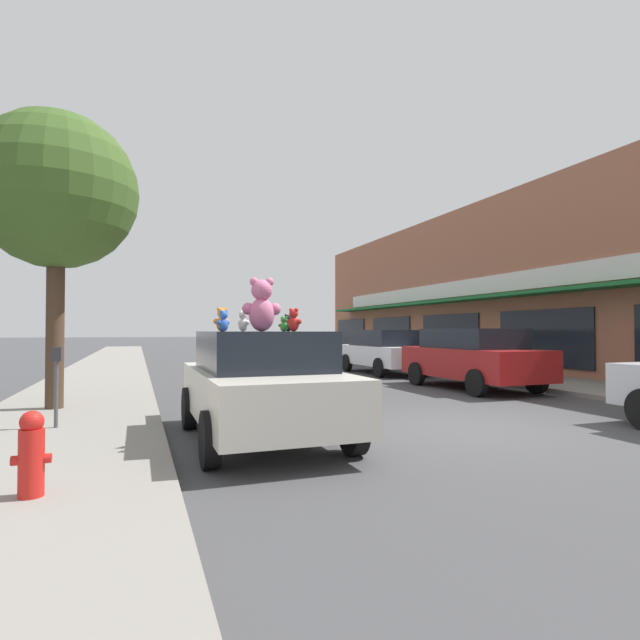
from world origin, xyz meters
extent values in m
plane|color=#424244|center=(0.00, 0.00, 0.00)|extent=(260.00, 260.00, 0.00)
cube|color=gray|center=(-6.50, 0.00, 0.06)|extent=(3.15, 90.00, 0.12)
cube|color=#9E6047|center=(15.66, 9.36, 3.55)|extent=(15.17, 33.54, 7.09)
cube|color=#19662D|center=(7.56, 9.36, 2.97)|extent=(1.03, 28.18, 0.12)
cube|color=silver|center=(8.03, 9.36, 3.52)|extent=(0.08, 26.83, 0.70)
cube|color=black|center=(8.04, 6.57, 1.40)|extent=(0.06, 4.25, 2.00)
cube|color=black|center=(8.04, 12.16, 1.40)|extent=(0.06, 4.25, 2.00)
cube|color=black|center=(8.04, 17.75, 1.40)|extent=(0.06, 4.25, 2.00)
cube|color=black|center=(8.04, 23.34, 1.40)|extent=(0.06, 4.25, 2.00)
cube|color=beige|center=(-3.56, 0.23, 0.71)|extent=(1.92, 4.17, 0.72)
cube|color=black|center=(-3.56, 0.23, 1.35)|extent=(1.69, 2.29, 0.58)
cylinder|color=black|center=(-4.50, 1.52, 0.35)|extent=(0.20, 0.70, 0.70)
cylinder|color=black|center=(-2.62, 1.52, 0.35)|extent=(0.20, 0.70, 0.70)
cylinder|color=black|center=(-4.50, -1.06, 0.35)|extent=(0.20, 0.70, 0.70)
cylinder|color=black|center=(-2.63, -1.07, 0.35)|extent=(0.20, 0.70, 0.70)
ellipsoid|color=pink|center=(-3.54, 0.31, 1.90)|extent=(0.44, 0.39, 0.51)
sphere|color=pink|center=(-3.54, 0.31, 2.27)|extent=(0.37, 0.37, 0.32)
sphere|color=pink|center=(-3.43, 0.29, 2.40)|extent=(0.16, 0.16, 0.14)
sphere|color=pink|center=(-3.66, 0.33, 2.40)|extent=(0.16, 0.16, 0.14)
sphere|color=#FFA3DA|center=(-3.52, 0.45, 2.26)|extent=(0.14, 0.14, 0.12)
sphere|color=pink|center=(-3.33, 0.31, 1.99)|extent=(0.21, 0.21, 0.19)
sphere|color=pink|center=(-3.74, 0.37, 1.99)|extent=(0.21, 0.21, 0.19)
ellipsoid|color=black|center=(-3.22, -0.02, 1.72)|extent=(0.12, 0.10, 0.16)
sphere|color=black|center=(-3.22, -0.02, 1.84)|extent=(0.10, 0.10, 0.10)
sphere|color=black|center=(-3.18, -0.02, 1.88)|extent=(0.04, 0.04, 0.04)
sphere|color=black|center=(-3.25, -0.02, 1.88)|extent=(0.04, 0.04, 0.04)
sphere|color=#3A3A3D|center=(-3.22, 0.02, 1.83)|extent=(0.04, 0.04, 0.04)
sphere|color=black|center=(-3.15, -0.01, 1.75)|extent=(0.06, 0.06, 0.06)
sphere|color=black|center=(-3.28, -0.01, 1.75)|extent=(0.06, 0.06, 0.06)
ellipsoid|color=green|center=(-3.32, -0.18, 1.71)|extent=(0.14, 0.14, 0.14)
sphere|color=green|center=(-3.32, -0.18, 1.81)|extent=(0.12, 0.12, 0.09)
sphere|color=green|center=(-3.30, -0.20, 1.85)|extent=(0.05, 0.05, 0.04)
sphere|color=green|center=(-3.34, -0.15, 1.85)|extent=(0.05, 0.05, 0.04)
sphere|color=#5ADA6D|center=(-3.29, -0.15, 1.81)|extent=(0.05, 0.05, 0.03)
sphere|color=green|center=(-3.28, -0.22, 1.74)|extent=(0.07, 0.07, 0.05)
sphere|color=green|center=(-3.35, -0.13, 1.74)|extent=(0.07, 0.07, 0.05)
ellipsoid|color=red|center=(-3.24, -0.38, 1.74)|extent=(0.20, 0.21, 0.21)
sphere|color=red|center=(-3.24, -0.38, 1.90)|extent=(0.18, 0.18, 0.13)
sphere|color=red|center=(-3.21, -0.42, 1.95)|extent=(0.08, 0.08, 0.06)
sphere|color=red|center=(-3.27, -0.34, 1.95)|extent=(0.08, 0.08, 0.06)
sphere|color=#FF4741|center=(-3.20, -0.35, 1.89)|extent=(0.07, 0.07, 0.05)
sphere|color=red|center=(-3.18, -0.44, 1.78)|extent=(0.11, 0.11, 0.08)
sphere|color=red|center=(-3.29, -0.31, 1.78)|extent=(0.11, 0.11, 0.08)
ellipsoid|color=blue|center=(-4.25, -0.45, 1.73)|extent=(0.18, 0.17, 0.18)
sphere|color=blue|center=(-4.25, -0.45, 1.86)|extent=(0.16, 0.16, 0.11)
sphere|color=blue|center=(-4.21, -0.43, 1.91)|extent=(0.07, 0.07, 0.05)
sphere|color=blue|center=(-4.28, -0.48, 1.91)|extent=(0.07, 0.07, 0.05)
sphere|color=#548DFF|center=(-4.27, -0.41, 1.85)|extent=(0.06, 0.06, 0.04)
sphere|color=blue|center=(-4.19, -0.41, 1.76)|extent=(0.09, 0.09, 0.07)
sphere|color=blue|center=(-4.31, -0.48, 1.76)|extent=(0.09, 0.09, 0.07)
ellipsoid|color=yellow|center=(-3.14, 0.52, 1.71)|extent=(0.13, 0.11, 0.14)
sphere|color=yellow|center=(-3.14, 0.52, 1.82)|extent=(0.11, 0.11, 0.09)
sphere|color=yellow|center=(-3.11, 0.52, 1.86)|extent=(0.04, 0.04, 0.04)
sphere|color=yellow|center=(-3.17, 0.51, 1.86)|extent=(0.04, 0.04, 0.04)
sphere|color=#FFFF4D|center=(-3.15, 0.55, 1.82)|extent=(0.04, 0.04, 0.03)
sphere|color=yellow|center=(-3.08, 0.53, 1.74)|extent=(0.06, 0.06, 0.05)
sphere|color=yellow|center=(-3.20, 0.51, 1.74)|extent=(0.06, 0.06, 0.05)
ellipsoid|color=teal|center=(-2.92, 1.21, 1.71)|extent=(0.13, 0.14, 0.15)
sphere|color=teal|center=(-2.92, 1.21, 1.82)|extent=(0.12, 0.12, 0.09)
sphere|color=teal|center=(-2.91, 1.18, 1.86)|extent=(0.05, 0.05, 0.04)
sphere|color=teal|center=(-2.93, 1.25, 1.86)|extent=(0.05, 0.05, 0.04)
sphere|color=#47CDC6|center=(-2.88, 1.23, 1.82)|extent=(0.05, 0.05, 0.04)
sphere|color=teal|center=(-2.89, 1.16, 1.74)|extent=(0.07, 0.07, 0.05)
sphere|color=teal|center=(-2.93, 1.27, 1.74)|extent=(0.07, 0.07, 0.05)
ellipsoid|color=orange|center=(-4.23, -0.23, 1.74)|extent=(0.19, 0.17, 0.21)
sphere|color=orange|center=(-4.23, -0.23, 1.90)|extent=(0.16, 0.16, 0.13)
sphere|color=orange|center=(-4.19, -0.21, 1.95)|extent=(0.07, 0.07, 0.06)
sphere|color=orange|center=(-4.28, -0.24, 1.95)|extent=(0.07, 0.07, 0.06)
sphere|color=#FFBA41|center=(-4.25, -0.17, 1.89)|extent=(0.06, 0.06, 0.05)
sphere|color=orange|center=(-4.16, -0.19, 1.78)|extent=(0.09, 0.09, 0.08)
sphere|color=orange|center=(-4.32, -0.24, 1.78)|extent=(0.09, 0.09, 0.08)
ellipsoid|color=white|center=(-3.72, 0.85, 1.75)|extent=(0.20, 0.21, 0.21)
sphere|color=white|center=(-3.72, 0.85, 1.90)|extent=(0.18, 0.18, 0.13)
sphere|color=white|center=(-3.70, 0.80, 1.96)|extent=(0.08, 0.08, 0.06)
sphere|color=white|center=(-3.75, 0.89, 1.96)|extent=(0.08, 0.08, 0.06)
sphere|color=white|center=(-3.67, 0.87, 1.90)|extent=(0.07, 0.07, 0.05)
sphere|color=white|center=(-3.67, 0.78, 1.78)|extent=(0.11, 0.11, 0.08)
sphere|color=white|center=(-3.75, 0.93, 1.78)|extent=(0.11, 0.11, 0.08)
cube|color=maroon|center=(3.58, 4.62, 0.75)|extent=(1.93, 4.59, 0.81)
cube|color=black|center=(3.58, 4.62, 1.43)|extent=(1.70, 2.81, 0.55)
cylinder|color=black|center=(2.64, 6.04, 0.35)|extent=(0.20, 0.70, 0.70)
cylinder|color=black|center=(4.53, 6.04, 0.35)|extent=(0.20, 0.70, 0.70)
cylinder|color=black|center=(2.64, 3.20, 0.35)|extent=(0.20, 0.70, 0.70)
cylinder|color=black|center=(4.53, 3.20, 0.35)|extent=(0.20, 0.70, 0.70)
cube|color=silver|center=(3.58, 10.05, 0.71)|extent=(1.83, 4.69, 0.72)
cube|color=black|center=(3.58, 10.05, 1.38)|extent=(1.61, 2.88, 0.61)
cylinder|color=black|center=(2.69, 11.51, 0.35)|extent=(0.20, 0.70, 0.70)
cylinder|color=black|center=(4.48, 11.51, 0.35)|extent=(0.20, 0.70, 0.70)
cylinder|color=black|center=(2.69, 8.60, 0.35)|extent=(0.20, 0.70, 0.70)
cylinder|color=black|center=(4.48, 8.60, 0.35)|extent=(0.20, 0.70, 0.70)
cylinder|color=#473323|center=(-6.85, 3.91, 1.62)|extent=(0.33, 0.33, 3.00)
sphere|color=#3D5B23|center=(-6.85, 3.91, 4.45)|extent=(3.11, 3.11, 3.11)
cylinder|color=red|center=(-6.24, -1.89, 0.43)|extent=(0.22, 0.22, 0.62)
sphere|color=red|center=(-6.24, -1.89, 0.81)|extent=(0.21, 0.21, 0.21)
cylinder|color=red|center=(-6.36, -1.89, 0.46)|extent=(0.10, 0.09, 0.09)
cylinder|color=red|center=(-6.12, -1.89, 0.46)|extent=(0.10, 0.09, 0.09)
cylinder|color=#4C4C51|center=(-6.52, 1.70, 0.65)|extent=(0.06, 0.06, 1.05)
cube|color=#2D2D33|center=(-6.52, 1.70, 1.28)|extent=(0.14, 0.10, 0.22)
camera|label=1|loc=(-5.34, -7.15, 1.65)|focal=28.00mm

